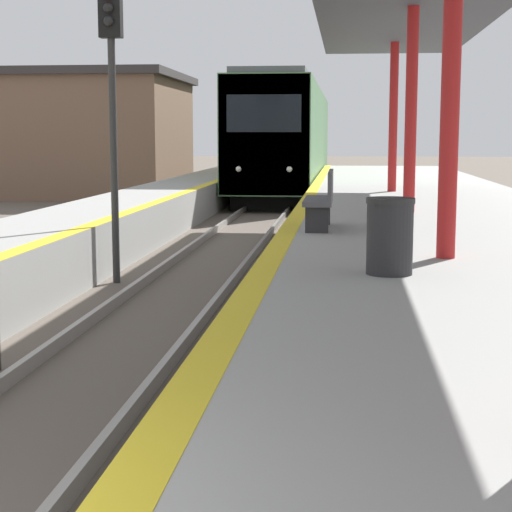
{
  "coord_description": "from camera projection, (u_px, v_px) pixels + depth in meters",
  "views": [
    {
      "loc": [
        2.54,
        -2.43,
        2.43
      ],
      "look_at": [
        0.8,
        14.08,
        0.09
      ],
      "focal_mm": 60.0,
      "sensor_mm": 36.0,
      "label": 1
    }
  ],
  "objects": [
    {
      "name": "signal_mid",
      "position": [
        112.0,
        75.0,
        13.76
      ],
      "size": [
        0.36,
        0.31,
        4.88
      ],
      "color": "#2D2D2D",
      "rests_on": "ground"
    },
    {
      "name": "bench",
      "position": [
        323.0,
        198.0,
        13.52
      ],
      "size": [
        0.44,
        1.56,
        0.92
      ],
      "color": "#4C4C51",
      "rests_on": "platform_right"
    },
    {
      "name": "station_building",
      "position": [
        68.0,
        134.0,
        35.14
      ],
      "size": [
        9.54,
        8.14,
        4.94
      ],
      "color": "brown",
      "rests_on": "ground"
    },
    {
      "name": "train",
      "position": [
        289.0,
        138.0,
        37.85
      ],
      "size": [
        2.88,
        23.72,
        4.58
      ],
      "color": "black",
      "rests_on": "ground"
    },
    {
      "name": "trash_bin",
      "position": [
        390.0,
        236.0,
        9.07
      ],
      "size": [
        0.52,
        0.52,
        0.82
      ],
      "color": "#262628",
      "rests_on": "platform_right"
    }
  ]
}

